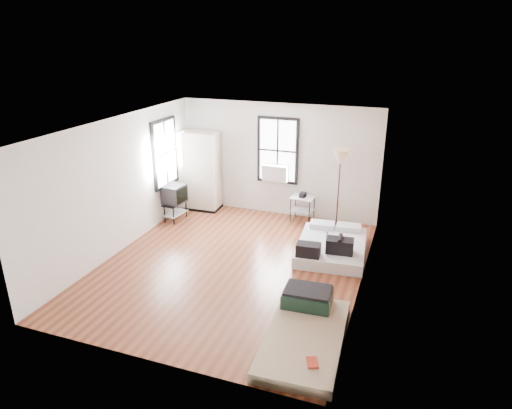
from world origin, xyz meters
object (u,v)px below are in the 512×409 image
at_px(mattress_main, 331,246).
at_px(floor_lamp, 340,161).
at_px(side_table, 303,202).
at_px(tv_stand, 175,195).
at_px(mattress_bare, 305,328).
at_px(wardrobe, 199,171).

distance_m(mattress_main, floor_lamp, 2.06).
relative_size(side_table, tv_stand, 0.81).
height_order(mattress_main, tv_stand, tv_stand).
bearing_deg(mattress_main, mattress_bare, -91.82).
distance_m(mattress_main, side_table, 1.86).
relative_size(mattress_bare, floor_lamp, 1.16).
bearing_deg(wardrobe, mattress_main, -23.75).
xyz_separation_m(wardrobe, side_table, (2.73, 0.07, -0.52)).
xyz_separation_m(wardrobe, floor_lamp, (3.59, 0.00, 0.61)).
xyz_separation_m(mattress_bare, tv_stand, (-4.13, 3.40, 0.50)).
bearing_deg(floor_lamp, tv_stand, -165.97).
bearing_deg(mattress_bare, tv_stand, 137.46).
xyz_separation_m(mattress_bare, floor_lamp, (-0.32, 4.35, 1.48)).
bearing_deg(tv_stand, mattress_bare, -32.93).
distance_m(side_table, tv_stand, 3.12).
xyz_separation_m(mattress_main, tv_stand, (-3.96, 0.50, 0.48)).
xyz_separation_m(mattress_bare, wardrobe, (-3.91, 4.35, 0.88)).
bearing_deg(wardrobe, mattress_bare, -50.58).
xyz_separation_m(side_table, floor_lamp, (0.86, -0.07, 1.13)).
height_order(side_table, floor_lamp, floor_lamp).
xyz_separation_m(floor_lamp, tv_stand, (-3.80, -0.95, -0.98)).
bearing_deg(side_table, mattress_main, -56.16).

